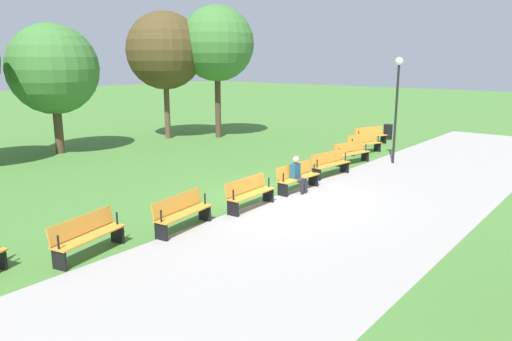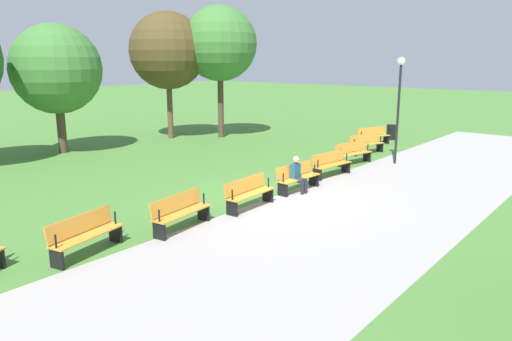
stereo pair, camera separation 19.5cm
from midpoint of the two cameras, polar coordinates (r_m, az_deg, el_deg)
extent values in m
plane|color=#477A33|center=(15.25, 2.83, -3.38)|extent=(120.00, 120.00, 0.00)
cube|color=#A39E99|center=(13.91, 11.73, -5.25)|extent=(36.92, 5.81, 0.01)
cube|color=orange|center=(25.44, 13.85, 3.91)|extent=(1.88, 1.08, 0.04)
cube|color=orange|center=(25.55, 13.57, 4.51)|extent=(1.76, 0.77, 0.40)
cube|color=black|center=(26.07, 15.21, 3.53)|extent=(0.19, 0.37, 0.43)
cylinder|color=black|center=(26.00, 15.29, 4.38)|extent=(0.06, 0.06, 0.30)
cube|color=black|center=(24.90, 12.36, 3.25)|extent=(0.19, 0.37, 0.43)
cylinder|color=black|center=(24.82, 12.44, 4.14)|extent=(0.06, 0.06, 0.30)
cube|color=orange|center=(23.00, 13.12, 3.02)|extent=(1.90, 0.95, 0.04)
cube|color=orange|center=(23.09, 12.78, 3.68)|extent=(1.80, 0.63, 0.40)
cube|color=black|center=(23.67, 14.51, 2.65)|extent=(0.16, 0.38, 0.43)
cylinder|color=black|center=(23.60, 14.60, 3.58)|extent=(0.05, 0.05, 0.30)
cube|color=black|center=(22.42, 11.58, 2.24)|extent=(0.16, 0.38, 0.43)
cylinder|color=black|center=(22.34, 11.67, 3.22)|extent=(0.05, 0.05, 0.30)
cube|color=orange|center=(20.60, 11.66, 1.96)|extent=(1.90, 0.81, 0.04)
cube|color=orange|center=(20.69, 11.26, 2.70)|extent=(1.83, 0.48, 0.40)
cube|color=black|center=(21.31, 13.11, 1.61)|extent=(0.14, 0.38, 0.43)
cylinder|color=black|center=(21.23, 13.20, 2.65)|extent=(0.05, 0.05, 0.30)
cube|color=black|center=(20.00, 10.05, 1.02)|extent=(0.14, 0.38, 0.43)
cylinder|color=black|center=(19.91, 10.14, 2.12)|extent=(0.05, 0.05, 0.30)
cube|color=orange|center=(18.30, 9.20, 0.69)|extent=(1.89, 0.66, 0.04)
cube|color=orange|center=(18.37, 8.73, 1.52)|extent=(1.85, 0.33, 0.40)
cube|color=black|center=(19.03, 10.75, 0.38)|extent=(0.11, 0.38, 0.43)
cylinder|color=black|center=(18.94, 10.85, 1.54)|extent=(0.05, 0.05, 0.30)
cube|color=black|center=(17.68, 7.48, -0.46)|extent=(0.11, 0.38, 0.43)
cylinder|color=black|center=(17.58, 7.57, 0.78)|extent=(0.05, 0.05, 0.30)
cube|color=orange|center=(16.13, 5.40, -0.86)|extent=(1.86, 0.52, 0.04)
cube|color=orange|center=(16.19, 4.84, 0.08)|extent=(1.85, 0.18, 0.40)
cube|color=black|center=(16.87, 7.12, -1.10)|extent=(0.08, 0.38, 0.43)
cylinder|color=black|center=(16.77, 7.21, 0.20)|extent=(0.05, 0.05, 0.30)
cube|color=black|center=(15.52, 3.49, -2.27)|extent=(0.08, 0.38, 0.43)
cylinder|color=black|center=(15.41, 3.57, -0.86)|extent=(0.05, 0.05, 0.30)
cube|color=orange|center=(14.19, -0.23, -2.73)|extent=(1.86, 0.52, 0.04)
cube|color=orange|center=(14.24, -0.87, -1.66)|extent=(1.85, 0.18, 0.40)
cube|color=black|center=(14.93, 1.77, -2.87)|extent=(0.08, 0.38, 0.43)
cylinder|color=black|center=(14.81, 1.84, -1.41)|extent=(0.05, 0.05, 0.30)
cube|color=black|center=(13.61, -2.42, -4.46)|extent=(0.08, 0.38, 0.43)
cylinder|color=black|center=(13.48, -2.37, -2.87)|extent=(0.05, 0.05, 0.30)
cube|color=orange|center=(12.60, -8.17, -4.91)|extent=(1.89, 0.66, 0.04)
cube|color=orange|center=(12.65, -8.90, -3.71)|extent=(1.85, 0.33, 0.40)
cube|color=black|center=(13.31, -5.74, -4.92)|extent=(0.11, 0.38, 0.43)
cylinder|color=black|center=(13.18, -5.71, -3.30)|extent=(0.05, 0.05, 0.30)
cube|color=black|center=(12.07, -10.79, -7.00)|extent=(0.11, 0.38, 0.43)
cylinder|color=black|center=(11.93, -10.80, -5.23)|extent=(0.05, 0.05, 0.30)
cube|color=orange|center=(11.51, -18.66, -7.22)|extent=(1.90, 0.81, 0.04)
cube|color=orange|center=(11.57, -19.44, -5.91)|extent=(1.83, 0.48, 0.40)
cube|color=black|center=(12.16, -15.66, -7.10)|extent=(0.14, 0.38, 0.43)
cylinder|color=black|center=(12.02, -15.70, -5.34)|extent=(0.05, 0.05, 0.30)
cube|color=black|center=(11.06, -21.80, -9.61)|extent=(0.14, 0.38, 0.43)
cylinder|color=black|center=(10.91, -21.91, -7.71)|extent=(0.05, 0.05, 0.30)
cube|color=navy|center=(15.94, 4.98, -0.08)|extent=(0.33, 0.21, 0.50)
sphere|color=tan|center=(15.85, 5.07, 1.28)|extent=(0.22, 0.22, 0.22)
cylinder|color=#23232D|center=(15.97, 5.67, -1.07)|extent=(0.14, 0.37, 0.13)
cylinder|color=#23232D|center=(15.93, 6.18, -1.92)|extent=(0.11, 0.11, 0.43)
cylinder|color=#23232D|center=(15.83, 5.29, -1.19)|extent=(0.14, 0.37, 0.13)
cylinder|color=#23232D|center=(15.79, 5.80, -2.05)|extent=(0.11, 0.11, 0.43)
cylinder|color=#4C3828|center=(24.26, -21.61, 4.89)|extent=(0.39, 0.39, 2.52)
sphere|color=#3D7533|center=(24.08, -22.13, 10.95)|extent=(4.03, 4.03, 4.03)
cylinder|color=#4C3828|center=(27.15, -3.94, 7.86)|extent=(0.32, 0.32, 3.77)
sphere|color=#3D7533|center=(27.05, -4.05, 14.60)|extent=(4.01, 4.01, 4.01)
cylinder|color=brown|center=(27.18, -9.83, 7.29)|extent=(0.30, 0.30, 3.37)
sphere|color=#4C3D1E|center=(27.06, -10.09, 13.65)|extent=(4.09, 4.09, 4.09)
cylinder|color=black|center=(20.92, 16.52, 6.22)|extent=(0.10, 0.10, 4.04)
sphere|color=white|center=(20.80, 16.90, 12.14)|extent=(0.32, 0.32, 0.32)
cylinder|color=black|center=(27.46, 15.71, 4.35)|extent=(0.47, 0.47, 0.81)
camera|label=1|loc=(0.10, -89.64, 0.08)|focal=34.19mm
camera|label=2|loc=(0.10, 90.36, -0.08)|focal=34.19mm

